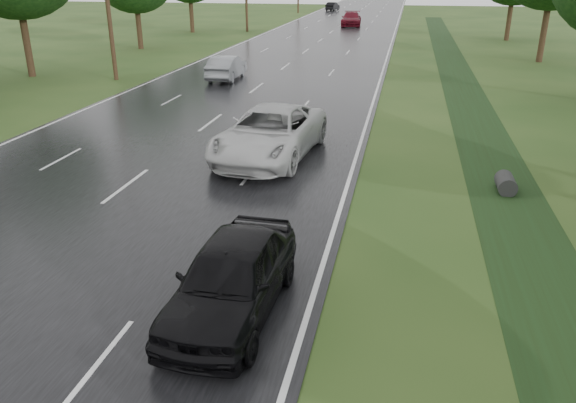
# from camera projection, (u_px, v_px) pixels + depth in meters

# --- Properties ---
(road) EXTENTS (14.00, 180.00, 0.04)m
(road) POSITION_uv_depth(u_px,v_px,m) (315.00, 44.00, 50.96)
(road) COLOR black
(road) RESTS_ON ground
(edge_stripe_east) EXTENTS (0.12, 180.00, 0.01)m
(edge_stripe_east) POSITION_uv_depth(u_px,v_px,m) (390.00, 46.00, 49.68)
(edge_stripe_east) COLOR silver
(edge_stripe_east) RESTS_ON road
(edge_stripe_west) EXTENTS (0.12, 180.00, 0.01)m
(edge_stripe_west) POSITION_uv_depth(u_px,v_px,m) (244.00, 42.00, 52.21)
(edge_stripe_west) COLOR silver
(edge_stripe_west) RESTS_ON road
(center_line) EXTENTS (0.12, 180.00, 0.01)m
(center_line) POSITION_uv_depth(u_px,v_px,m) (315.00, 44.00, 50.95)
(center_line) COLOR silver
(center_line) RESTS_ON road
(drainage_ditch) EXTENTS (2.20, 120.00, 0.56)m
(drainage_ditch) POSITION_uv_depth(u_px,v_px,m) (476.00, 121.00, 24.99)
(drainage_ditch) COLOR black
(drainage_ditch) RESTS_ON ground
(white_pickup) EXTENTS (3.46, 6.51, 1.74)m
(white_pickup) POSITION_uv_depth(u_px,v_px,m) (270.00, 133.00, 19.84)
(white_pickup) COLOR beige
(white_pickup) RESTS_ON road
(dark_sedan) EXTENTS (1.96, 4.53, 1.52)m
(dark_sedan) POSITION_uv_depth(u_px,v_px,m) (232.00, 277.00, 10.75)
(dark_sedan) COLOR black
(dark_sedan) RESTS_ON road
(silver_sedan) EXTENTS (1.66, 4.40, 1.43)m
(silver_sedan) POSITION_uv_depth(u_px,v_px,m) (227.00, 67.00, 34.26)
(silver_sedan) COLOR gray
(silver_sedan) RESTS_ON road
(far_car_red) EXTENTS (2.57, 5.69, 1.62)m
(far_car_red) POSITION_uv_depth(u_px,v_px,m) (351.00, 19.00, 67.20)
(far_car_red) COLOR maroon
(far_car_red) RESTS_ON road
(far_car_dark) EXTENTS (1.97, 4.17, 1.32)m
(far_car_dark) POSITION_uv_depth(u_px,v_px,m) (333.00, 6.00, 93.23)
(far_car_dark) COLOR black
(far_car_dark) RESTS_ON road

